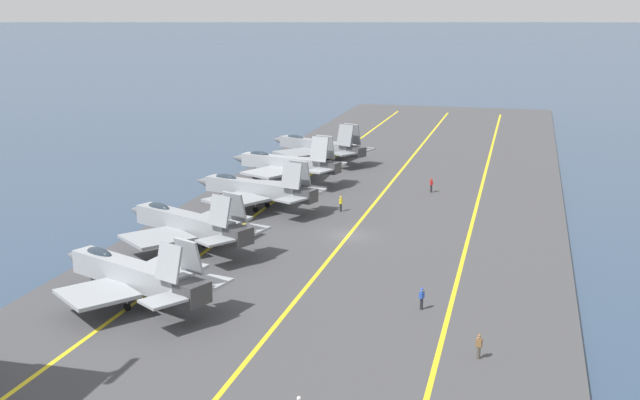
# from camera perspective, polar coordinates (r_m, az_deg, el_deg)

# --- Properties ---
(ground_plane) EXTENTS (2000.00, 2000.00, 0.00)m
(ground_plane) POSITION_cam_1_polar(r_m,az_deg,el_deg) (79.61, 2.05, -2.80)
(ground_plane) COLOR #2D425B
(carrier_deck) EXTENTS (210.05, 42.09, 0.40)m
(carrier_deck) POSITION_cam_1_polar(r_m,az_deg,el_deg) (79.55, 2.05, -2.66)
(carrier_deck) COLOR #424244
(carrier_deck) RESTS_ON ground
(deck_stripe_foul_line) EXTENTS (189.05, 1.92, 0.01)m
(deck_stripe_foul_line) POSITION_cam_1_polar(r_m,az_deg,el_deg) (77.90, 10.40, -3.09)
(deck_stripe_foul_line) COLOR yellow
(deck_stripe_foul_line) RESTS_ON carrier_deck
(deck_stripe_centerline) EXTENTS (189.05, 0.36, 0.01)m
(deck_stripe_centerline) POSITION_cam_1_polar(r_m,az_deg,el_deg) (79.50, 2.05, -2.52)
(deck_stripe_centerline) COLOR yellow
(deck_stripe_centerline) RESTS_ON carrier_deck
(deck_stripe_edge_line) EXTENTS (189.04, 2.40, 0.01)m
(deck_stripe_edge_line) POSITION_cam_1_polar(r_m,az_deg,el_deg) (82.70, -5.80, -1.93)
(deck_stripe_edge_line) COLOR yellow
(deck_stripe_edge_line) RESTS_ON carrier_deck
(parked_jet_nearest) EXTENTS (12.26, 15.85, 5.92)m
(parked_jet_nearest) POSITION_cam_1_polar(r_m,az_deg,el_deg) (62.72, -13.24, -5.15)
(parked_jet_nearest) COLOR #93999E
(parked_jet_nearest) RESTS_ON carrier_deck
(parked_jet_second) EXTENTS (13.34, 16.02, 6.10)m
(parked_jet_second) POSITION_cam_1_polar(r_m,az_deg,el_deg) (75.43, -9.44, -1.64)
(parked_jet_second) COLOR gray
(parked_jet_second) RESTS_ON carrier_deck
(parked_jet_third) EXTENTS (13.46, 16.11, 5.94)m
(parked_jet_third) POSITION_cam_1_polar(r_m,az_deg,el_deg) (89.25, -4.63, 0.80)
(parked_jet_third) COLOR gray
(parked_jet_third) RESTS_ON carrier_deck
(parked_jet_fourth) EXTENTS (13.81, 15.75, 6.44)m
(parked_jet_fourth) POSITION_cam_1_polar(r_m,az_deg,el_deg) (102.17, -2.43, 2.64)
(parked_jet_fourth) COLOR #93999E
(parked_jet_fourth) RESTS_ON carrier_deck
(parked_jet_fifth) EXTENTS (14.24, 17.09, 5.99)m
(parked_jet_fifth) POSITION_cam_1_polar(r_m,az_deg,el_deg) (116.28, -0.15, 3.86)
(parked_jet_fifth) COLOR gray
(parked_jet_fifth) RESTS_ON carrier_deck
(crew_yellow_vest) EXTENTS (0.41, 0.31, 1.73)m
(crew_yellow_vest) POSITION_cam_1_polar(r_m,az_deg,el_deg) (88.32, 1.49, -0.21)
(crew_yellow_vest) COLOR #232328
(crew_yellow_vest) RESTS_ON carrier_deck
(crew_blue_vest) EXTENTS (0.45, 0.40, 1.72)m
(crew_blue_vest) POSITION_cam_1_polar(r_m,az_deg,el_deg) (60.84, 7.24, -6.89)
(crew_blue_vest) COLOR #232328
(crew_blue_vest) RESTS_ON carrier_deck
(crew_red_vest) EXTENTS (0.46, 0.41, 1.77)m
(crew_red_vest) POSITION_cam_1_polar(r_m,az_deg,el_deg) (98.14, 7.92, 1.10)
(crew_red_vest) COLOR #232328
(crew_red_vest) RESTS_ON carrier_deck
(crew_brown_vest) EXTENTS (0.35, 0.44, 1.69)m
(crew_brown_vest) POSITION_cam_1_polar(r_m,az_deg,el_deg) (53.43, 11.24, -10.09)
(crew_brown_vest) COLOR #4C473D
(crew_brown_vest) RESTS_ON carrier_deck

